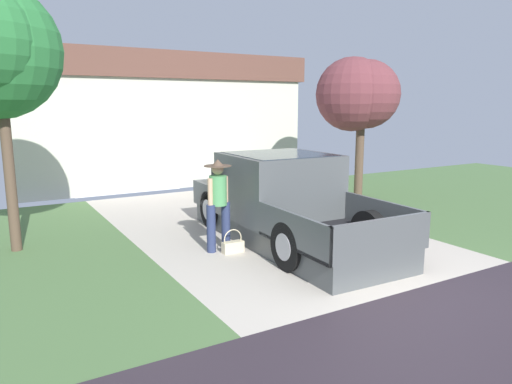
# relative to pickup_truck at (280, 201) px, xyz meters

# --- Properties ---
(pickup_truck) EXTENTS (2.14, 5.10, 1.69)m
(pickup_truck) POSITION_rel_pickup_truck_xyz_m (0.00, 0.00, 0.00)
(pickup_truck) COLOR #494E4F
(pickup_truck) RESTS_ON ground
(person_with_hat) EXTENTS (0.51, 0.49, 1.67)m
(person_with_hat) POSITION_rel_pickup_truck_xyz_m (-1.41, -0.11, 0.18)
(person_with_hat) COLOR navy
(person_with_hat) RESTS_ON ground
(handbag) EXTENTS (0.39, 0.15, 0.43)m
(handbag) POSITION_rel_pickup_truck_xyz_m (-1.26, -0.39, -0.62)
(handbag) COLOR beige
(handbag) RESTS_ON ground
(house_with_garage) EXTENTS (9.63, 5.35, 4.26)m
(house_with_garage) POSITION_rel_pickup_truck_xyz_m (0.31, 8.96, 1.41)
(house_with_garage) COLOR beige
(house_with_garage) RESTS_ON ground
(front_yard_tree) EXTENTS (2.30, 2.20, 3.95)m
(front_yard_tree) POSITION_rel_pickup_truck_xyz_m (4.29, 2.56, 2.16)
(front_yard_tree) COLOR brown
(front_yard_tree) RESTS_ON ground
(wheeled_trash_bin) EXTENTS (0.60, 0.72, 1.04)m
(wheeled_trash_bin) POSITION_rel_pickup_truck_xyz_m (3.62, 4.85, -0.18)
(wheeled_trash_bin) COLOR #286B38
(wheeled_trash_bin) RESTS_ON ground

